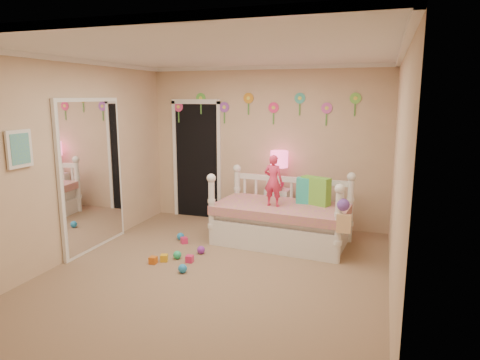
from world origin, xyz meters
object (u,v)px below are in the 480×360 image
(nightstand, at_px, (278,208))
(daybed, at_px, (281,208))
(child, at_px, (273,181))
(table_lamp, at_px, (279,164))

(nightstand, bearing_deg, daybed, -64.34)
(child, xyz_separation_m, nightstand, (-0.11, 0.83, -0.62))
(daybed, distance_m, child, 0.45)
(daybed, height_order, table_lamp, table_lamp)
(child, relative_size, nightstand, 1.14)
(nightstand, xyz_separation_m, table_lamp, (0.00, 0.00, 0.73))
(child, relative_size, table_lamp, 1.20)
(daybed, xyz_separation_m, table_lamp, (-0.22, 0.72, 0.54))
(nightstand, relative_size, table_lamp, 1.05)
(child, distance_m, nightstand, 1.04)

